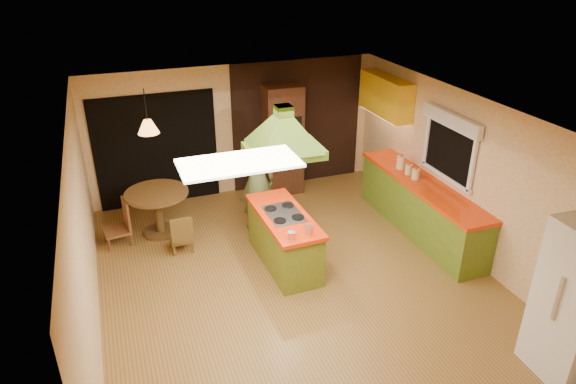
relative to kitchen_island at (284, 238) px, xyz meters
name	(u,v)px	position (x,y,z in m)	size (l,w,h in m)	color
ground	(297,279)	(0.02, -0.48, -0.43)	(6.50, 6.50, 0.00)	olive
room_walls	(298,204)	(0.02, -0.48, 0.82)	(5.50, 6.50, 6.50)	beige
ceiling_plane	(298,116)	(0.02, -0.48, 2.07)	(6.50, 6.50, 0.00)	silver
brick_panel	(297,123)	(1.27, 2.75, 0.82)	(2.64, 0.03, 2.50)	#381E14
nook_opening	(157,150)	(-1.48, 2.75, 0.62)	(2.20, 0.03, 2.10)	black
right_counter	(420,207)	(2.47, 0.12, 0.03)	(0.62, 3.05, 0.92)	olive
upper_cabinets	(386,96)	(2.59, 1.72, 1.52)	(0.34, 1.40, 0.70)	yellow
window_right	(451,135)	(2.72, -0.08, 1.34)	(0.12, 1.35, 1.06)	black
fluor_panel	(239,163)	(-1.08, -1.68, 2.06)	(1.20, 0.60, 0.03)	white
kitchen_island	(284,238)	(0.00, 0.00, 0.00)	(0.72, 1.70, 0.86)	olive
range_hood	(284,123)	(0.00, 0.00, 1.82)	(1.07, 0.79, 0.80)	#55781E
man	(257,182)	(-0.05, 1.19, 0.44)	(0.63, 0.41, 1.73)	#515A30
wall_oven	(282,140)	(0.86, 2.46, 0.63)	(0.72, 0.62, 2.12)	#4B2818
dining_table	(158,204)	(-1.66, 1.57, 0.12)	(1.04, 1.04, 0.78)	brown
chair_left	(116,223)	(-2.36, 1.47, -0.06)	(0.41, 0.41, 0.75)	brown
chair_near	(181,232)	(-1.41, 0.92, -0.10)	(0.36, 0.36, 0.65)	brown
pendant_lamp	(148,127)	(-1.66, 1.57, 1.47)	(0.33, 0.33, 0.21)	#FF9E3F
canister_large	(401,162)	(2.42, 0.75, 0.60)	(0.15, 0.15, 0.22)	#FFEFCD
canister_medium	(409,169)	(2.42, 0.50, 0.58)	(0.12, 0.12, 0.17)	beige
canister_small	(416,174)	(2.42, 0.28, 0.58)	(0.13, 0.13, 0.17)	#F4E9C4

